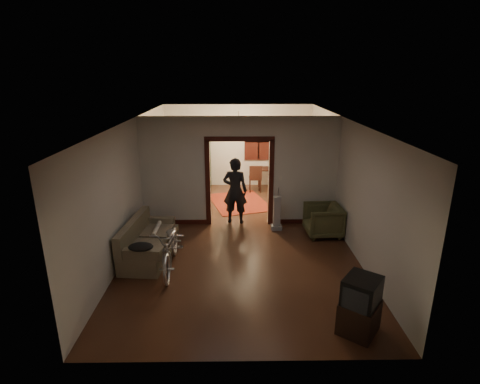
{
  "coord_description": "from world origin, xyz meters",
  "views": [
    {
      "loc": [
        -0.11,
        -8.47,
        3.84
      ],
      "look_at": [
        0.0,
        -0.3,
        1.2
      ],
      "focal_mm": 28.0,
      "sensor_mm": 36.0,
      "label": 1
    }
  ],
  "objects_px": {
    "armchair": "(323,220)",
    "locker": "(197,163)",
    "person": "(235,191)",
    "sofa": "(149,239)",
    "bicycle": "(171,247)",
    "desk": "(272,179)"
  },
  "relations": [
    {
      "from": "sofa",
      "to": "bicycle",
      "type": "xyz_separation_m",
      "value": [
        0.55,
        -0.5,
        0.06
      ]
    },
    {
      "from": "sofa",
      "to": "armchair",
      "type": "distance_m",
      "value": 4.12
    },
    {
      "from": "armchair",
      "to": "sofa",
      "type": "bearing_deg",
      "value": -77.76
    },
    {
      "from": "locker",
      "to": "desk",
      "type": "height_order",
      "value": "locker"
    },
    {
      "from": "bicycle",
      "to": "person",
      "type": "distance_m",
      "value": 2.78
    },
    {
      "from": "bicycle",
      "to": "desk",
      "type": "height_order",
      "value": "bicycle"
    },
    {
      "from": "bicycle",
      "to": "person",
      "type": "relative_size",
      "value": 1.04
    },
    {
      "from": "armchair",
      "to": "locker",
      "type": "distance_m",
      "value": 5.38
    },
    {
      "from": "bicycle",
      "to": "locker",
      "type": "bearing_deg",
      "value": 87.98
    },
    {
      "from": "locker",
      "to": "desk",
      "type": "distance_m",
      "value": 2.64
    },
    {
      "from": "person",
      "to": "desk",
      "type": "relative_size",
      "value": 1.82
    },
    {
      "from": "armchair",
      "to": "person",
      "type": "relative_size",
      "value": 0.48
    },
    {
      "from": "armchair",
      "to": "locker",
      "type": "xyz_separation_m",
      "value": [
        -3.46,
        4.09,
        0.47
      ]
    },
    {
      "from": "armchair",
      "to": "person",
      "type": "bearing_deg",
      "value": -114.7
    },
    {
      "from": "bicycle",
      "to": "person",
      "type": "xyz_separation_m",
      "value": [
        1.29,
        2.43,
        0.4
      ]
    },
    {
      "from": "sofa",
      "to": "armchair",
      "type": "bearing_deg",
      "value": 20.17
    },
    {
      "from": "sofa",
      "to": "armchair",
      "type": "height_order",
      "value": "sofa"
    },
    {
      "from": "sofa",
      "to": "locker",
      "type": "distance_m",
      "value": 5.22
    },
    {
      "from": "bicycle",
      "to": "armchair",
      "type": "relative_size",
      "value": 2.15
    },
    {
      "from": "person",
      "to": "desk",
      "type": "bearing_deg",
      "value": -103.84
    },
    {
      "from": "sofa",
      "to": "desk",
      "type": "bearing_deg",
      "value": 62.73
    },
    {
      "from": "sofa",
      "to": "person",
      "type": "bearing_deg",
      "value": 51.39
    }
  ]
}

